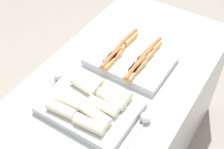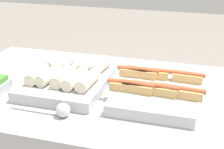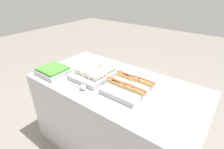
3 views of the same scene
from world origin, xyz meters
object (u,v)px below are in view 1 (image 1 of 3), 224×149
(tray_wraps, at_px, (91,104))
(serving_spoon_far, at_px, (57,77))
(serving_spoon_near, at_px, (144,119))
(tray_hotdogs, at_px, (131,59))

(tray_wraps, height_order, serving_spoon_far, tray_wraps)
(serving_spoon_near, distance_m, serving_spoon_far, 0.55)
(serving_spoon_near, bearing_deg, tray_hotdogs, 39.20)
(tray_hotdogs, distance_m, serving_spoon_far, 0.44)
(tray_wraps, xyz_separation_m, serving_spoon_far, (0.07, 0.28, -0.02))
(tray_hotdogs, height_order, tray_wraps, tray_wraps)
(serving_spoon_near, relative_size, serving_spoon_far, 1.06)
(tray_wraps, xyz_separation_m, serving_spoon_near, (0.07, -0.27, -0.02))
(serving_spoon_far, bearing_deg, tray_wraps, -103.84)
(serving_spoon_far, bearing_deg, serving_spoon_near, -89.33)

